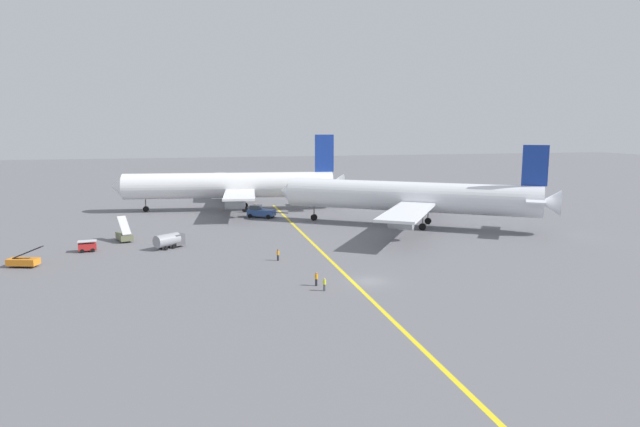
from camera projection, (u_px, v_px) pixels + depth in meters
name	position (u px, v px, depth m)	size (l,w,h in m)	color
ground_plane	(369.00, 281.00, 68.17)	(600.00, 600.00, 0.00)	slate
taxiway_stripe	(333.00, 263.00, 77.28)	(0.50, 120.00, 0.01)	yellow
airliner_at_gate_left	(232.00, 186.00, 126.18)	(53.24, 40.74, 17.40)	white
airliner_being_pushed	(411.00, 197.00, 105.59)	(47.57, 44.55, 15.96)	white
pushback_tug	(261.00, 212.00, 116.63)	(8.40, 5.80, 2.92)	#2D4C8C
gse_baggage_cart_near_cluster	(87.00, 246.00, 84.42)	(2.88, 1.86, 1.71)	red
gse_belt_loader_portside	(23.00, 261.00, 75.09)	(5.06, 2.96, 3.02)	orange
gse_fuel_bowser_stubby	(170.00, 240.00, 86.72)	(5.02, 4.50, 2.40)	gray
gse_stair_truck_yellow	(124.00, 235.00, 92.38)	(3.21, 4.93, 4.06)	#666B4C
ground_crew_marshaller_foreground	(278.00, 255.00, 78.76)	(0.36, 0.36, 1.66)	black
ground_crew_ramp_agent_by_cones	(316.00, 279.00, 66.14)	(0.44, 0.40, 1.69)	black
ground_crew_wing_walker_right	(324.00, 284.00, 64.11)	(0.36, 0.36, 1.55)	#4C4C51
jet_bridge	(221.00, 181.00, 148.46)	(4.30, 19.05, 6.35)	#B7B7BC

